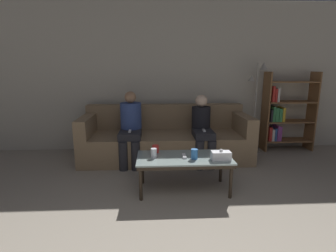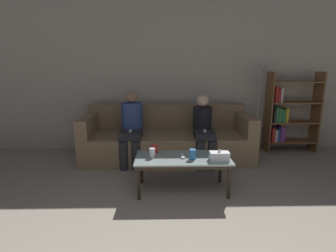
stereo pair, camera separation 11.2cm
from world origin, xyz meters
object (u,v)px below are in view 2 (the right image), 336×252
(standing_lamp, at_px, (259,99))
(seated_person_mid_left, at_px, (203,128))
(game_remote, at_px, (183,156))
(bookshelf, at_px, (286,115))
(seated_person_left_end, at_px, (132,125))
(cup_near_right, at_px, (152,153))
(coffee_table, at_px, (183,160))
(tissue_box, at_px, (219,156))
(couch, at_px, (167,139))
(cup_near_left, at_px, (155,149))
(cup_far_center, at_px, (193,154))

(standing_lamp, bearing_deg, seated_person_mid_left, -157.12)
(game_remote, xyz_separation_m, bookshelf, (1.95, 1.56, 0.22))
(bookshelf, xyz_separation_m, seated_person_left_end, (-2.67, -0.54, -0.07))
(cup_near_right, height_order, standing_lamp, standing_lamp)
(seated_person_mid_left, bearing_deg, game_remote, -111.74)
(coffee_table, height_order, cup_near_right, cup_near_right)
(tissue_box, bearing_deg, coffee_table, 163.28)
(coffee_table, distance_m, tissue_box, 0.44)
(couch, bearing_deg, game_remote, -82.49)
(cup_near_left, distance_m, bookshelf, 2.68)
(couch, distance_m, bookshelf, 2.17)
(cup_near_left, relative_size, cup_far_center, 0.81)
(seated_person_left_end, bearing_deg, seated_person_mid_left, -1.42)
(tissue_box, height_order, seated_person_mid_left, seated_person_mid_left)
(bookshelf, bearing_deg, cup_far_center, -138.46)
(couch, height_order, tissue_box, couch)
(coffee_table, distance_m, bookshelf, 2.51)
(seated_person_left_end, bearing_deg, bookshelf, 11.37)
(coffee_table, height_order, cup_far_center, cup_far_center)
(seated_person_left_end, bearing_deg, couch, 21.11)
(cup_far_center, relative_size, game_remote, 0.79)
(standing_lamp, bearing_deg, seated_person_left_end, -169.42)
(game_remote, relative_size, standing_lamp, 0.10)
(coffee_table, relative_size, tissue_box, 5.12)
(cup_near_left, xyz_separation_m, seated_person_mid_left, (0.74, 0.81, 0.09))
(tissue_box, distance_m, seated_person_left_end, 1.61)
(coffee_table, relative_size, game_remote, 7.50)
(seated_person_left_end, bearing_deg, cup_near_left, -65.55)
(tissue_box, relative_size, seated_person_left_end, 0.20)
(cup_near_left, xyz_separation_m, seated_person_left_end, (-0.38, 0.84, 0.12))
(cup_near_left, bearing_deg, standing_lamp, 35.27)
(cup_near_right, xyz_separation_m, seated_person_mid_left, (0.76, 1.00, 0.08))
(couch, xyz_separation_m, seated_person_left_end, (-0.56, -0.22, 0.29))
(cup_far_center, distance_m, seated_person_mid_left, 1.11)
(tissue_box, bearing_deg, cup_far_center, 170.98)
(cup_near_right, xyz_separation_m, bookshelf, (2.32, 1.56, 0.18))
(cup_far_center, bearing_deg, bookshelf, 41.54)
(cup_near_left, height_order, cup_far_center, cup_far_center)
(cup_near_right, bearing_deg, seated_person_left_end, 109.26)
(couch, relative_size, standing_lamp, 1.72)
(game_remote, bearing_deg, cup_near_right, -179.18)
(cup_near_left, xyz_separation_m, bookshelf, (2.29, 1.37, 0.19))
(bookshelf, xyz_separation_m, standing_lamp, (-0.55, -0.14, 0.30))
(couch, height_order, cup_near_left, couch)
(couch, xyz_separation_m, cup_near_right, (-0.20, -1.24, 0.18))
(couch, distance_m, tissue_box, 1.49)
(bookshelf, bearing_deg, cup_near_left, -149.11)
(couch, xyz_separation_m, bookshelf, (2.12, 0.32, 0.35))
(tissue_box, relative_size, seated_person_mid_left, 0.21)
(cup_near_left, height_order, standing_lamp, standing_lamp)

